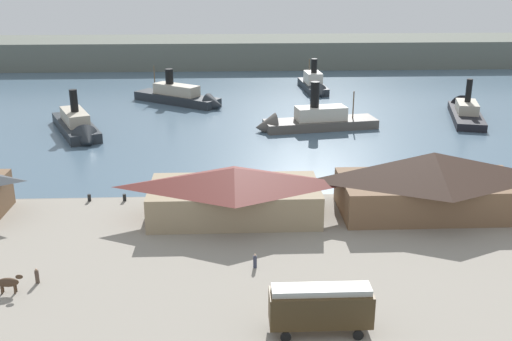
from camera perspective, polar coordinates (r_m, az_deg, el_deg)
ground_plane at (r=83.67m, az=-0.15°, el=-2.17°), size 320.00×320.00×0.00m
quay_promenade at (r=63.43m, az=0.67°, el=-8.91°), size 110.00×36.00×1.20m
seawall_edge at (r=80.15m, az=-0.05°, el=-2.77°), size 110.00×0.80×1.00m
ferry_shed_west_terminal at (r=72.11m, az=-2.05°, el=-2.06°), size 20.62×10.11×6.21m
ferry_shed_customs_shed at (r=76.22m, az=16.24°, el=-1.06°), size 22.36×10.60×7.67m
street_tram at (r=51.03m, az=6.13°, el=-12.60°), size 8.46×2.72×4.26m
pedestrian_walking_west at (r=61.37m, az=-0.10°, el=-8.57°), size 0.38×0.38×1.52m
pedestrian_near_east_shed at (r=62.29m, az=-19.99°, el=-9.37°), size 0.39×0.39×1.57m
mooring_post_center_west at (r=79.60m, az=-12.32°, el=-2.51°), size 0.44×0.44×0.90m
mooring_post_east at (r=80.60m, az=-15.48°, el=-2.50°), size 0.44×0.44×0.90m
ferry_departing_north at (r=116.16m, az=-16.47°, el=3.94°), size 13.57×21.89×9.77m
ferry_near_quay at (r=115.80m, az=4.86°, el=4.65°), size 24.16×9.28×10.84m
ferry_outer_harbor at (r=136.90m, az=-6.81°, el=6.89°), size 21.77×17.29×9.22m
ferry_approaching_east at (r=132.73m, az=19.12°, el=5.39°), size 10.56×22.69×9.92m
ferry_mid_harbor at (r=150.34m, az=5.52°, el=8.03°), size 5.84×18.35×9.15m
far_headland at (r=189.74m, az=-1.54°, el=11.17°), size 180.00×24.00×8.00m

